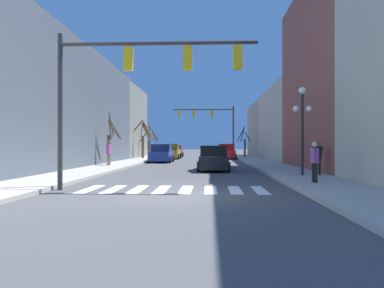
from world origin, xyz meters
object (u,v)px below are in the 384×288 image
at_px(traffic_signal_near, 135,73).
at_px(traffic_signal_far, 211,119).
at_px(street_lamp_right_corner, 302,113).
at_px(car_at_intersection, 176,151).
at_px(pedestrian_on_right_sidewalk, 109,151).
at_px(street_tree_right_far, 110,143).
at_px(car_driving_away_lane, 213,159).
at_px(street_tree_left_mid, 244,143).
at_px(car_parked_right_mid, 162,154).
at_px(street_tree_left_far, 143,139).
at_px(pedestrian_on_left_sidewalk, 317,155).
at_px(car_driving_toward_lane, 171,152).
at_px(street_tree_right_mid, 149,142).
at_px(car_parked_left_near, 226,152).
at_px(pedestrian_near_right_corner, 315,158).

distance_m(traffic_signal_near, traffic_signal_far, 32.26).
xyz_separation_m(street_lamp_right_corner, car_at_intersection, (-9.20, 31.54, -2.49)).
relative_size(pedestrian_on_right_sidewalk, street_tree_right_far, 0.45).
bearing_deg(car_driving_away_lane, street_tree_left_mid, -9.93).
bearing_deg(car_parked_right_mid, street_tree_left_far, 23.18).
bearing_deg(pedestrian_on_right_sidewalk, traffic_signal_near, -153.15).
distance_m(pedestrian_on_left_sidewalk, street_tree_left_mid, 28.26).
xyz_separation_m(traffic_signal_near, street_tree_left_far, (-4.88, 28.65, -1.95)).
height_order(car_driving_toward_lane, street_tree_left_mid, street_tree_left_mid).
relative_size(pedestrian_on_right_sidewalk, street_tree_left_mid, 0.48).
bearing_deg(car_driving_away_lane, traffic_signal_near, 164.52).
bearing_deg(street_lamp_right_corner, street_tree_right_mid, 114.05).
bearing_deg(car_parked_right_mid, car_at_intersection, 0.28).
bearing_deg(car_parked_left_near, traffic_signal_far, 38.91).
xyz_separation_m(car_parked_left_near, street_tree_left_mid, (2.42, 3.99, 1.12)).
relative_size(pedestrian_on_right_sidewalk, pedestrian_on_left_sidewalk, 1.07).
bearing_deg(pedestrian_on_left_sidewalk, traffic_signal_near, -90.84).
distance_m(car_at_intersection, street_tree_right_far, 22.09).
height_order(traffic_signal_near, car_driving_toward_lane, traffic_signal_near).
bearing_deg(traffic_signal_near, street_tree_left_far, 99.67).
bearing_deg(car_parked_left_near, street_tree_right_far, 147.45).
xyz_separation_m(car_driving_toward_lane, car_at_intersection, (-0.10, 6.81, -0.06)).
xyz_separation_m(car_driving_away_lane, pedestrian_on_right_sidewalk, (-7.63, 2.98, 0.47)).
relative_size(traffic_signal_near, car_driving_away_lane, 1.53).
height_order(pedestrian_on_left_sidewalk, street_tree_right_far, street_tree_right_far).
height_order(car_parked_right_mid, pedestrian_near_right_corner, pedestrian_near_right_corner).
bearing_deg(pedestrian_on_left_sidewalk, car_driving_away_lane, -169.23).
height_order(street_lamp_right_corner, car_driving_away_lane, street_lamp_right_corner).
bearing_deg(car_driving_toward_lane, pedestrian_on_left_sidewalk, -157.76).
relative_size(car_driving_away_lane, car_driving_toward_lane, 1.04).
bearing_deg(traffic_signal_far, pedestrian_on_right_sidewalk, -111.95).
xyz_separation_m(traffic_signal_far, car_parked_left_near, (1.80, -2.23, -3.93)).
distance_m(traffic_signal_near, car_parked_left_near, 30.45).
bearing_deg(car_driving_toward_lane, street_tree_right_mid, 53.56).
relative_size(car_driving_toward_lane, pedestrian_on_left_sidewalk, 2.70).
xyz_separation_m(pedestrian_near_right_corner, street_tree_left_far, (-11.76, 27.00, 1.21)).
bearing_deg(street_tree_right_far, street_tree_left_far, 89.63).
xyz_separation_m(street_lamp_right_corner, street_tree_left_mid, (-0.26, 28.67, -1.30)).
height_order(pedestrian_on_left_sidewalk, street_tree_left_mid, street_tree_left_mid).
xyz_separation_m(car_parked_right_mid, pedestrian_near_right_corner, (8.73, -19.94, 0.32)).
xyz_separation_m(car_at_intersection, street_tree_left_far, (-2.95, -8.12, 1.58)).
bearing_deg(traffic_signal_far, street_tree_left_mid, 22.63).
bearing_deg(street_lamp_right_corner, car_driving_away_lane, 129.12).
height_order(traffic_signal_far, car_parked_left_near, traffic_signal_far).
relative_size(car_parked_left_near, street_tree_left_mid, 1.10).
height_order(street_tree_right_mid, street_tree_left_mid, street_tree_right_mid).
bearing_deg(car_parked_left_near, car_driving_toward_lane, 89.48).
distance_m(street_lamp_right_corner, street_tree_left_far, 26.40).
height_order(traffic_signal_near, street_tree_right_far, traffic_signal_near).
relative_size(traffic_signal_far, street_tree_left_mid, 1.96).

